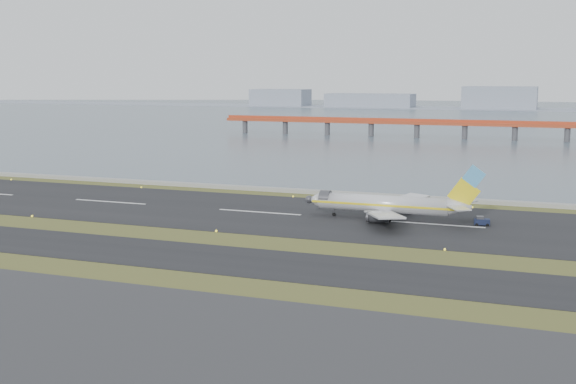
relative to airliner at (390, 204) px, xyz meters
name	(u,v)px	position (x,y,z in m)	size (l,w,h in m)	color
ground	(199,240)	(-29.74, -31.48, -3.46)	(1000.00, 1000.00, 0.00)	#34491A
taxiway_strip	(167,254)	(-29.74, -43.48, -3.41)	(1000.00, 18.00, 0.10)	black
runway_strip	(260,212)	(-29.74, -1.48, -3.41)	(1000.00, 45.00, 0.10)	black
seawall	(303,191)	(-29.74, 28.52, -2.96)	(1000.00, 2.50, 1.00)	#979892
bay_water	(471,117)	(-29.74, 428.52, -3.46)	(1400.00, 800.00, 1.30)	#4B5F6B
red_pier	(465,124)	(-9.74, 218.52, 3.82)	(260.00, 5.00, 10.20)	#B03D1E
far_shoreline	(503,103)	(-16.12, 588.52, 2.61)	(1400.00, 80.00, 60.50)	#929BAC
airliner	(390,204)	(0.00, 0.00, 0.00)	(38.52, 32.89, 12.80)	silver
pushback_tug	(482,221)	(19.23, 0.73, -2.48)	(3.43, 2.38, 2.02)	#131A35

